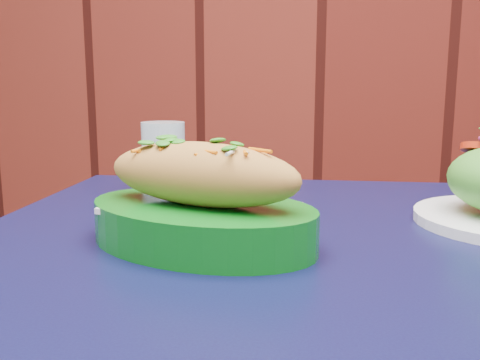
# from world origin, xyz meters

# --- Properties ---
(cafe_table) EXTENTS (0.86, 0.86, 0.75)m
(cafe_table) POSITION_xyz_m (0.08, 1.73, 0.66)
(cafe_table) COLOR black
(cafe_table) RESTS_ON ground
(banh_mi_basket) EXTENTS (0.28, 0.22, 0.11)m
(banh_mi_basket) POSITION_xyz_m (-0.05, 1.73, 0.79)
(banh_mi_basket) COLOR #0A6415
(banh_mi_basket) RESTS_ON cafe_table
(water_glass) EXTENTS (0.07, 0.07, 0.11)m
(water_glass) POSITION_xyz_m (-0.18, 1.99, 0.80)
(water_glass) COLOR silver
(water_glass) RESTS_ON cafe_table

